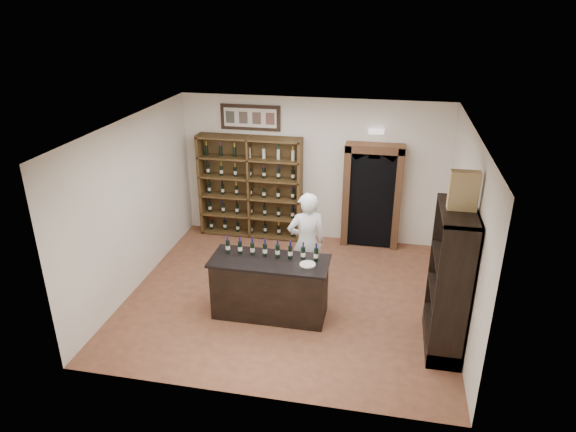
{
  "coord_description": "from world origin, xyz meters",
  "views": [
    {
      "loc": [
        1.49,
        -7.55,
        4.82
      ],
      "look_at": [
        -0.08,
        0.3,
        1.38
      ],
      "focal_mm": 32.0,
      "sensor_mm": 36.0,
      "label": 1
    }
  ],
  "objects_px": {
    "side_cabinet": "(449,302)",
    "shopkeeper": "(306,243)",
    "wine_shelf": "(251,187)",
    "wine_crate": "(464,191)",
    "counter_bottle_0": "(228,246)",
    "tasting_counter": "(270,288)"
  },
  "relations": [
    {
      "from": "wine_crate",
      "to": "tasting_counter",
      "type": "bearing_deg",
      "value": 173.77
    },
    {
      "from": "shopkeeper",
      "to": "wine_crate",
      "type": "xyz_separation_m",
      "value": [
        2.27,
        -1.17,
        1.55
      ]
    },
    {
      "from": "side_cabinet",
      "to": "shopkeeper",
      "type": "distance_m",
      "value": 2.57
    },
    {
      "from": "shopkeeper",
      "to": "wine_crate",
      "type": "distance_m",
      "value": 2.99
    },
    {
      "from": "counter_bottle_0",
      "to": "shopkeeper",
      "type": "bearing_deg",
      "value": 32.86
    },
    {
      "from": "wine_crate",
      "to": "shopkeeper",
      "type": "bearing_deg",
      "value": 152.66
    },
    {
      "from": "wine_shelf",
      "to": "tasting_counter",
      "type": "height_order",
      "value": "wine_shelf"
    },
    {
      "from": "tasting_counter",
      "to": "wine_crate",
      "type": "relative_size",
      "value": 3.5
    },
    {
      "from": "shopkeeper",
      "to": "counter_bottle_0",
      "type": "bearing_deg",
      "value": 10.24
    },
    {
      "from": "wine_shelf",
      "to": "shopkeeper",
      "type": "relative_size",
      "value": 1.2
    },
    {
      "from": "counter_bottle_0",
      "to": "wine_crate",
      "type": "distance_m",
      "value": 3.72
    },
    {
      "from": "wine_shelf",
      "to": "tasting_counter",
      "type": "xyz_separation_m",
      "value": [
        1.1,
        -2.93,
        -0.61
      ]
    },
    {
      "from": "wine_shelf",
      "to": "wine_crate",
      "type": "distance_m",
      "value": 5.18
    },
    {
      "from": "side_cabinet",
      "to": "shopkeeper",
      "type": "height_order",
      "value": "side_cabinet"
    },
    {
      "from": "tasting_counter",
      "to": "counter_bottle_0",
      "type": "relative_size",
      "value": 6.27
    },
    {
      "from": "tasting_counter",
      "to": "wine_shelf",
      "type": "bearing_deg",
      "value": 110.56
    },
    {
      "from": "tasting_counter",
      "to": "side_cabinet",
      "type": "xyz_separation_m",
      "value": [
        2.72,
        -0.3,
        0.26
      ]
    },
    {
      "from": "wine_crate",
      "to": "counter_bottle_0",
      "type": "bearing_deg",
      "value": 173.03
    },
    {
      "from": "shopkeeper",
      "to": "wine_shelf",
      "type": "bearing_deg",
      "value": -75.69
    },
    {
      "from": "shopkeeper",
      "to": "wine_crate",
      "type": "height_order",
      "value": "wine_crate"
    },
    {
      "from": "tasting_counter",
      "to": "shopkeeper",
      "type": "bearing_deg",
      "value": 63.04
    },
    {
      "from": "side_cabinet",
      "to": "wine_crate",
      "type": "distance_m",
      "value": 1.71
    }
  ]
}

